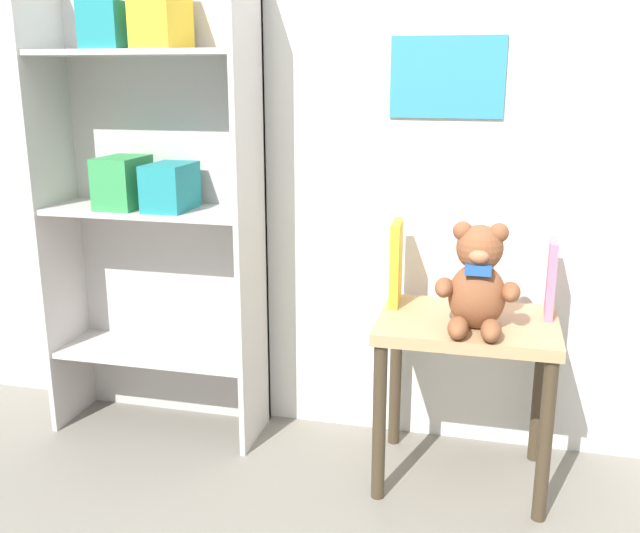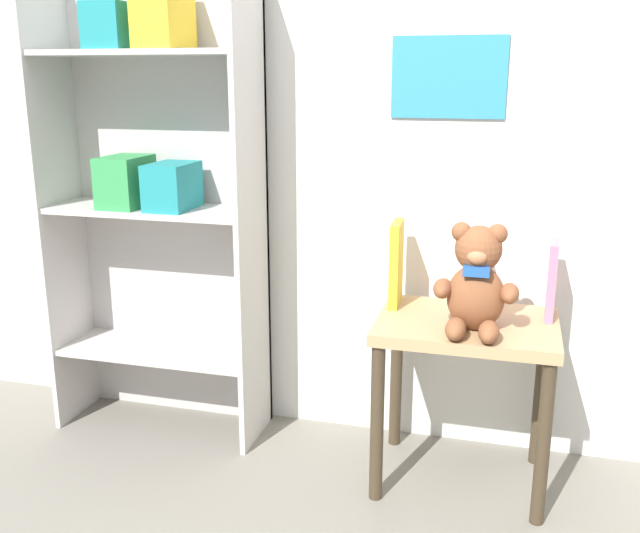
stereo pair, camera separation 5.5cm
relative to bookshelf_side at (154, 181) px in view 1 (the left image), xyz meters
name	(u,v)px [view 1 (the left image)]	position (x,y,z in m)	size (l,w,h in m)	color
wall_back	(425,71)	(0.89, 0.15, 0.36)	(4.80, 0.07, 2.50)	silver
bookshelf_side	(154,181)	(0.00, 0.00, 0.00)	(0.73, 0.28, 1.59)	#BCB7B2
display_table	(466,349)	(1.07, -0.13, -0.45)	(0.53, 0.40, 0.53)	tan
teddy_bear	(478,282)	(1.09, -0.22, -0.22)	(0.24, 0.22, 0.31)	brown
book_standing_yellow	(396,263)	(0.83, -0.03, -0.23)	(0.03, 0.15, 0.27)	gold
book_standing_purple	(471,271)	(1.07, -0.05, -0.23)	(0.03, 0.11, 0.25)	purple
book_standing_pink	(551,278)	(1.30, -0.04, -0.24)	(0.02, 0.13, 0.23)	#D17093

